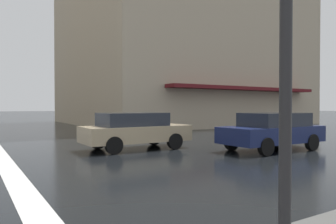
# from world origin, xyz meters

# --- Properties ---
(haussmann_block_corner) EXTENTS (19.43, 20.15, 20.82)m
(haussmann_block_corner) POSITION_xyz_m (21.61, -20.23, 10.19)
(haussmann_block_corner) COLOR tan
(haussmann_block_corner) RESTS_ON ground_plane
(car_champagne) EXTENTS (1.85, 4.10, 1.41)m
(car_champagne) POSITION_xyz_m (5.50, -7.60, 0.76)
(car_champagne) COLOR tan
(car_champagne) RESTS_ON ground_plane
(car_navy) EXTENTS (1.85, 4.10, 1.41)m
(car_navy) POSITION_xyz_m (2.50, -11.86, 0.76)
(car_navy) COLOR navy
(car_navy) RESTS_ON ground_plane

